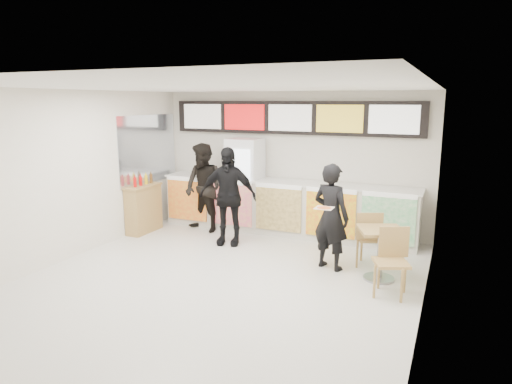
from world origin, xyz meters
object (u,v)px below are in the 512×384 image
Objects in this scene: service_counter at (284,207)px; customer_mid at (228,196)px; drinks_fridge at (245,184)px; customer_main at (331,217)px; cafe_table at (380,245)px; customer_left at (204,188)px; condiment_ledge at (144,208)px.

service_counter is 1.43m from customer_mid.
drinks_fridge is (-0.93, 0.02, 0.43)m from service_counter.
cafe_table is at bearing -172.75° from customer_main.
customer_left is 1.11× the size of cafe_table.
customer_left is (-0.72, -0.56, -0.04)m from drinks_fridge.
customer_main is 4.30m from condiment_ledge.
customer_left reaches higher than condiment_ledge.
customer_mid is (-0.77, -1.14, 0.40)m from service_counter.
customer_main is at bearing -35.13° from drinks_fridge.
customer_left is 1.07m from customer_mid.
drinks_fridge is 2.26m from condiment_ledge.
customer_main is at bearing -0.56° from customer_left.
drinks_fridge is 1.04× the size of customer_left.
condiment_ledge is (-1.89, -1.15, -0.47)m from drinks_fridge.
cafe_table is (2.29, -1.83, 0.00)m from service_counter.
service_counter is 2.89× the size of customer_left.
service_counter is 2.21m from customer_main.
customer_main is at bearing -49.01° from service_counter.
customer_left reaches higher than service_counter.
customer_mid is 1.12× the size of cafe_table.
condiment_ledge is (-1.16, -0.59, -0.43)m from customer_left.
condiment_ledge reaches higher than service_counter.
service_counter is 3.04m from condiment_ledge.
drinks_fridge is at bearing 85.80° from customer_mid.
condiment_ledge is (-2.82, -1.13, -0.04)m from service_counter.
drinks_fridge reaches higher than customer_left.
condiment_ledge is at bearing -134.06° from customer_left.
customer_mid is at bearing 5.73° from customer_main.
condiment_ledge reaches higher than cafe_table.
cafe_table is (3.94, -1.28, -0.38)m from customer_left.
customer_mid reaches higher than condiment_ledge.
service_counter is 1.03m from drinks_fridge.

